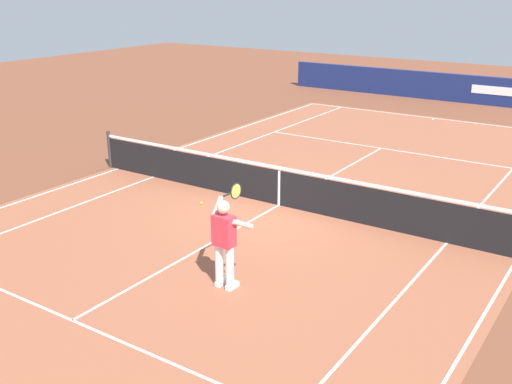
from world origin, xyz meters
TOP-DOWN VIEW (x-y plane):
  - ground_plane at (0.00, 0.00)m, footprint 60.00×60.00m
  - court_slab at (0.00, 0.00)m, footprint 24.20×11.40m
  - court_line_markings at (0.00, 0.00)m, footprint 23.85×11.05m
  - tennis_net at (0.00, 0.00)m, footprint 0.10×11.70m
  - stadium_barrier at (-15.90, 0.00)m, footprint 0.26×17.00m
  - tennis_player_near at (4.10, 1.39)m, footprint 1.08×0.78m
  - tennis_ball at (1.00, -1.62)m, footprint 0.07×0.07m

SIDE VIEW (x-z plane):
  - ground_plane at x=0.00m, z-range 0.00..0.00m
  - court_slab at x=0.00m, z-range 0.00..0.00m
  - court_line_markings at x=0.00m, z-range 0.00..0.01m
  - tennis_ball at x=1.00m, z-range 0.00..0.07m
  - tennis_net at x=0.00m, z-range -0.05..1.03m
  - stadium_barrier at x=-15.90m, z-range 0.00..1.24m
  - tennis_player_near at x=4.10m, z-range 0.08..1.78m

